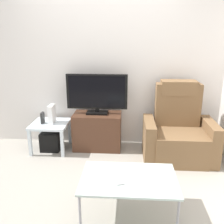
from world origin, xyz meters
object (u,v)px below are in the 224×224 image
object	(u,v)px
television	(97,93)
recliner_armchair	(178,132)
game_console	(52,114)
coffee_table	(129,180)
side_table	(50,127)
book_upright	(43,118)
tv_stand	(97,131)
cell_phone	(119,180)
subwoofer_box	(51,141)

from	to	relation	value
television	recliner_armchair	distance (m)	1.31
television	game_console	xyz separation A→B (m)	(-0.67, -0.12, -0.31)
recliner_armchair	coffee_table	bearing A→B (deg)	-118.90
side_table	book_upright	xyz separation A→B (m)	(-0.10, -0.02, 0.15)
television	tv_stand	bearing A→B (deg)	-90.00
tv_stand	recliner_armchair	xyz separation A→B (m)	(1.19, -0.22, 0.09)
cell_phone	book_upright	bearing A→B (deg)	109.99
recliner_armchair	book_upright	size ratio (longest dim) A/B	6.38
book_upright	cell_phone	size ratio (longest dim) A/B	1.13
subwoofer_box	game_console	size ratio (longest dim) A/B	1.04
game_console	cell_phone	bearing A→B (deg)	-54.67
game_console	coffee_table	size ratio (longest dim) A/B	0.31
tv_stand	recliner_armchair	size ratio (longest dim) A/B	0.67
book_upright	game_console	distance (m)	0.15
tv_stand	television	world-z (taller)	television
television	cell_phone	distance (m)	1.73
subwoofer_box	cell_phone	xyz separation A→B (m)	(1.10, -1.49, 0.28)
book_upright	cell_phone	bearing A→B (deg)	-50.82
book_upright	recliner_armchair	bearing A→B (deg)	-2.51
coffee_table	cell_phone	bearing A→B (deg)	-149.26
game_console	coffee_table	bearing A→B (deg)	-51.28
tv_stand	subwoofer_box	distance (m)	0.73
coffee_table	game_console	bearing A→B (deg)	128.72
game_console	tv_stand	bearing A→B (deg)	8.28
subwoofer_box	cell_phone	size ratio (longest dim) A/B	1.90
recliner_armchair	side_table	bearing A→B (deg)	175.74
recliner_armchair	book_upright	bearing A→B (deg)	176.48
cell_phone	recliner_armchair	bearing A→B (deg)	40.87
tv_stand	recliner_armchair	world-z (taller)	recliner_armchair
side_table	coffee_table	bearing A→B (deg)	-50.25
subwoofer_box	recliner_armchair	bearing A→B (deg)	-3.25
recliner_armchair	coffee_table	size ratio (longest dim) A/B	1.20
subwoofer_box	book_upright	world-z (taller)	book_upright
tv_stand	recliner_armchair	bearing A→B (deg)	-10.26
game_console	book_upright	bearing A→B (deg)	-167.47
recliner_armchair	subwoofer_box	xyz separation A→B (m)	(-1.90, 0.11, -0.23)
tv_stand	recliner_armchair	distance (m)	1.21
side_table	cell_phone	xyz separation A→B (m)	(1.10, -1.49, 0.06)
tv_stand	cell_phone	size ratio (longest dim) A/B	4.83
cell_phone	tv_stand	bearing A→B (deg)	84.60
subwoofer_box	cell_phone	distance (m)	1.88
tv_stand	side_table	xyz separation A→B (m)	(-0.71, -0.11, 0.09)
coffee_table	television	bearing A→B (deg)	107.30
side_table	game_console	size ratio (longest dim) A/B	1.96
tv_stand	subwoofer_box	xyz separation A→B (m)	(-0.71, -0.11, -0.14)
tv_stand	side_table	distance (m)	0.72
book_upright	game_console	xyz separation A→B (m)	(0.14, 0.03, 0.05)
coffee_table	book_upright	bearing A→B (deg)	132.42
tv_stand	book_upright	xyz separation A→B (m)	(-0.81, -0.13, 0.24)
recliner_armchair	television	bearing A→B (deg)	167.85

